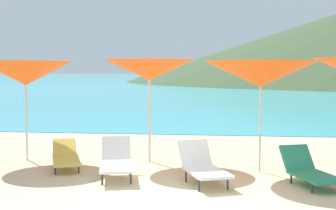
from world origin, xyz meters
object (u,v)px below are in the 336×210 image
Objects in this scene: umbrella_4 at (261,74)px; lounge_chair_4 at (116,161)px; umbrella_3 at (149,70)px; lounge_chair_2 at (203,166)px; lounge_chair_1 at (310,170)px; umbrella_2 at (26,73)px; lounge_chair_9 at (66,157)px.

lounge_chair_4 is (-2.74, -0.86, -1.64)m from umbrella_4.
umbrella_3 is 1.54× the size of lounge_chair_2.
umbrella_3 is 1.51× the size of lounge_chair_1.
umbrella_2 is 3.31m from lounge_chair_4.
lounge_chair_2 reaches higher than lounge_chair_1.
umbrella_2 is 1.52× the size of lounge_chair_2.
umbrella_3 is 2.42m from lounge_chair_4.
lounge_chair_1 is at bearing -15.58° from umbrella_2.
umbrella_2 is at bearing -176.98° from umbrella_3.
umbrella_2 is at bearing 126.29° from lounge_chair_9.
lounge_chair_2 is at bearing 163.03° from lounge_chair_1.
lounge_chair_4 is 0.89× the size of lounge_chair_9.
umbrella_3 is at bearing 64.18° from lounge_chair_4.
lounge_chair_9 is (1.16, -0.73, -1.74)m from umbrella_2.
umbrella_2 is 2.22m from lounge_chair_9.
lounge_chair_9 is at bearing -151.77° from umbrella_3.
umbrella_4 is (2.37, -0.80, -0.08)m from umbrella_3.
lounge_chair_2 is at bearing -23.54° from umbrella_2.
lounge_chair_9 is (-4.81, 0.93, -0.03)m from lounge_chair_1.
lounge_chair_1 is 0.86× the size of lounge_chair_9.
umbrella_3 is 2.60m from lounge_chair_9.
lounge_chair_4 is at bearing -53.14° from lounge_chair_9.
umbrella_4 is at bearing -18.64° from umbrella_3.
umbrella_4 reaches higher than lounge_chair_2.
umbrella_3 is 4.07m from lounge_chair_1.
umbrella_2 reaches higher than lounge_chair_9.
lounge_chair_4 is 1.50m from lounge_chair_9.
umbrella_2 reaches higher than lounge_chair_1.
lounge_chair_2 is (1.29, -1.93, -1.73)m from umbrella_3.
umbrella_3 reaches higher than umbrella_4.
umbrella_3 reaches higher than lounge_chair_2.
lounge_chair_1 is at bearing -19.18° from lounge_chair_2.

